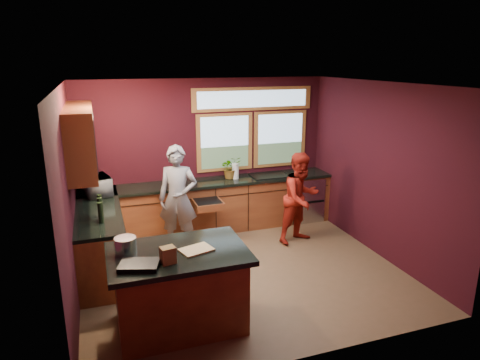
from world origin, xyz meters
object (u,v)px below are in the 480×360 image
person_grey (178,198)px  stock_pot (126,245)px  island (179,288)px  cutting_board (196,250)px  person_red (301,198)px

person_grey → stock_pot: 2.19m
island → person_grey: size_ratio=0.90×
stock_pot → person_grey: bearing=64.0°
island → person_grey: (0.41, 2.11, 0.38)m
cutting_board → stock_pot: (-0.75, 0.20, 0.08)m
person_grey → person_red: bearing=11.6°
island → person_red: person_red is taller
person_grey → cutting_board: size_ratio=4.93×
person_red → person_grey: bearing=151.9°
person_grey → cutting_board: person_grey is taller
person_grey → person_red: person_grey is taller
person_grey → cutting_board: (-0.21, -2.16, 0.09)m
cutting_board → person_grey: bearing=84.5°
island → person_grey: 2.19m
person_grey → stock_pot: bearing=-93.9°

